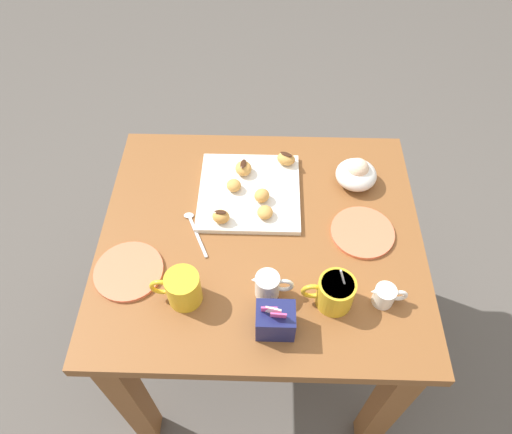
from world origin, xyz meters
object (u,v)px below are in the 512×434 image
ice_cream_bowl (356,173)px  cream_pitcher_white (268,285)px  beignet_1 (243,168)px  saucer_coral_left (362,232)px  saucer_coral_right (129,271)px  chocolate_sauce_pitcher (385,295)px  beignet_4 (286,159)px  pastry_plate_square (249,192)px  coffee_mug_mustard_left (335,292)px  beignet_5 (221,217)px  beignet_3 (265,212)px  dining_table (261,263)px  beignet_0 (234,185)px  beignet_2 (263,196)px  sugar_caddy (275,320)px  coffee_mug_mustard_right (182,288)px

ice_cream_bowl → cream_pitcher_white: bearing=56.1°
ice_cream_bowl → beignet_1: 0.33m
saucer_coral_left → beignet_1: beignet_1 is taller
saucer_coral_right → chocolate_sauce_pitcher: bearing=174.2°
beignet_4 → pastry_plate_square: bearing=46.4°
saucer_coral_left → pastry_plate_square: bearing=-23.0°
chocolate_sauce_pitcher → beignet_4: (0.23, -0.45, 0.00)m
coffee_mug_mustard_left → beignet_5: 0.37m
beignet_3 → beignet_4: beignet_4 is taller
dining_table → beignet_0: 0.25m
chocolate_sauce_pitcher → saucer_coral_right: 0.64m
beignet_2 → beignet_1: bearing=-59.9°
dining_table → coffee_mug_mustard_left: 0.33m
chocolate_sauce_pitcher → beignet_1: 0.54m
pastry_plate_square → beignet_3: (-0.05, 0.09, 0.02)m
sugar_caddy → beignet_5: 0.34m
saucer_coral_left → chocolate_sauce_pitcher: bearing=97.6°
beignet_1 → cream_pitcher_white: bearing=101.2°
beignet_1 → saucer_coral_right: bearing=50.6°
pastry_plate_square → sugar_caddy: 0.42m
beignet_1 → beignet_3: 0.17m
saucer_coral_left → beignet_0: (0.36, -0.14, 0.03)m
pastry_plate_square → sugar_caddy: (-0.08, 0.41, 0.03)m
chocolate_sauce_pitcher → beignet_3: chocolate_sauce_pitcher is taller
sugar_caddy → saucer_coral_left: size_ratio=0.62×
cream_pitcher_white → beignet_3: cream_pitcher_white is taller
coffee_mug_mustard_left → cream_pitcher_white: size_ratio=1.28×
ice_cream_bowl → saucer_coral_right: 0.69m
saucer_coral_left → beignet_0: bearing=-20.9°
coffee_mug_mustard_right → beignet_1: bearing=-107.4°
chocolate_sauce_pitcher → beignet_0: (0.38, -0.34, 0.00)m
coffee_mug_mustard_left → ice_cream_bowl: coffee_mug_mustard_left is taller
pastry_plate_square → sugar_caddy: size_ratio=2.73×
saucer_coral_left → beignet_4: 0.32m
dining_table → ice_cream_bowl: ice_cream_bowl is taller
pastry_plate_square → chocolate_sauce_pitcher: size_ratio=3.14×
saucer_coral_left → saucer_coral_right: bearing=12.8°
cream_pitcher_white → chocolate_sauce_pitcher: cream_pitcher_white is taller
saucer_coral_left → coffee_mug_mustard_right: bearing=24.3°
beignet_0 → beignet_1: size_ratio=0.82×
dining_table → beignet_5: bearing=-15.6°
beignet_1 → coffee_mug_mustard_left: bearing=119.9°
pastry_plate_square → chocolate_sauce_pitcher: bearing=135.3°
coffee_mug_mustard_right → beignet_4: coffee_mug_mustard_right is taller
chocolate_sauce_pitcher → beignet_4: 0.50m
coffee_mug_mustard_left → chocolate_sauce_pitcher: 0.12m
coffee_mug_mustard_right → cream_pitcher_white: size_ratio=1.18×
dining_table → beignet_1: bearing=-75.1°
sugar_caddy → saucer_coral_left: 0.37m
coffee_mug_mustard_left → beignet_4: (0.11, -0.45, -0.01)m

